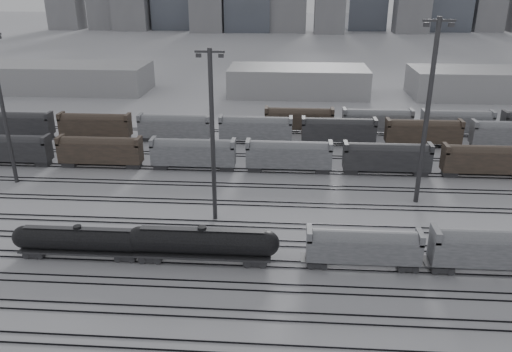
# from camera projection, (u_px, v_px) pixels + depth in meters

# --- Properties ---
(ground) EXTENTS (900.00, 900.00, 0.00)m
(ground) POSITION_uv_depth(u_px,v_px,m) (219.00, 266.00, 59.73)
(ground) COLOR silver
(ground) RESTS_ON ground
(tracks) EXTENTS (220.00, 71.50, 0.16)m
(tracks) POSITION_uv_depth(u_px,v_px,m) (235.00, 204.00, 75.90)
(tracks) COLOR black
(tracks) RESTS_ON ground
(tank_car_a) EXTENTS (16.68, 2.78, 4.12)m
(tank_car_a) POSITION_uv_depth(u_px,v_px,m) (79.00, 240.00, 60.90)
(tank_car_a) COLOR #272729
(tank_car_a) RESTS_ON ground
(tank_car_b) EXTENTS (18.48, 3.08, 4.57)m
(tank_car_b) POSITION_uv_depth(u_px,v_px,m) (203.00, 242.00, 59.80)
(tank_car_b) COLOR #272729
(tank_car_b) RESTS_ON ground
(hopper_car_a) EXTENTS (13.37, 2.66, 4.78)m
(hopper_car_a) POSITION_uv_depth(u_px,v_px,m) (363.00, 246.00, 58.43)
(hopper_car_a) COLOR #272729
(hopper_car_a) RESTS_ON ground
(hopper_car_b) EXTENTS (14.97, 2.97, 5.35)m
(hopper_car_b) POSITION_uv_depth(u_px,v_px,m) (497.00, 248.00, 57.29)
(hopper_car_b) COLOR #272729
(hopper_car_b) RESTS_ON ground
(light_mast_b) EXTENTS (3.96, 0.63, 24.77)m
(light_mast_b) POSITION_uv_depth(u_px,v_px,m) (2.00, 106.00, 79.42)
(light_mast_b) COLOR #37373A
(light_mast_b) RESTS_ON ground
(light_mast_c) EXTENTS (3.84, 0.61, 23.97)m
(light_mast_c) POSITION_uv_depth(u_px,v_px,m) (212.00, 133.00, 66.88)
(light_mast_c) COLOR #37373A
(light_mast_c) RESTS_ON ground
(light_mast_d) EXTENTS (4.37, 0.70, 27.34)m
(light_mast_d) POSITION_uv_depth(u_px,v_px,m) (428.00, 110.00, 71.57)
(light_mast_d) COLOR #37373A
(light_mast_d) RESTS_ON ground
(bg_string_near) EXTENTS (151.00, 3.00, 5.60)m
(bg_string_near) POSITION_uv_depth(u_px,v_px,m) (289.00, 157.00, 87.79)
(bg_string_near) COLOR gray
(bg_string_near) RESTS_ON ground
(bg_string_mid) EXTENTS (151.00, 3.00, 5.60)m
(bg_string_mid) POSITION_uv_depth(u_px,v_px,m) (338.00, 132.00, 101.94)
(bg_string_mid) COLOR #272729
(bg_string_mid) RESTS_ON ground
(bg_string_far) EXTENTS (66.00, 3.00, 5.60)m
(bg_string_far) POSITION_uv_depth(u_px,v_px,m) (417.00, 123.00, 108.19)
(bg_string_far) COLOR brown
(bg_string_far) RESTS_ON ground
(warehouse_left) EXTENTS (50.00, 18.00, 8.00)m
(warehouse_left) POSITION_uv_depth(u_px,v_px,m) (65.00, 78.00, 150.16)
(warehouse_left) COLOR #979799
(warehouse_left) RESTS_ON ground
(warehouse_mid) EXTENTS (40.00, 18.00, 8.00)m
(warehouse_mid) POSITION_uv_depth(u_px,v_px,m) (298.00, 81.00, 145.54)
(warehouse_mid) COLOR #979799
(warehouse_mid) RESTS_ON ground
(warehouse_right) EXTENTS (35.00, 18.00, 8.00)m
(warehouse_right) POSITION_uv_depth(u_px,v_px,m) (473.00, 83.00, 142.24)
(warehouse_right) COLOR #979799
(warehouse_right) RESTS_ON ground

